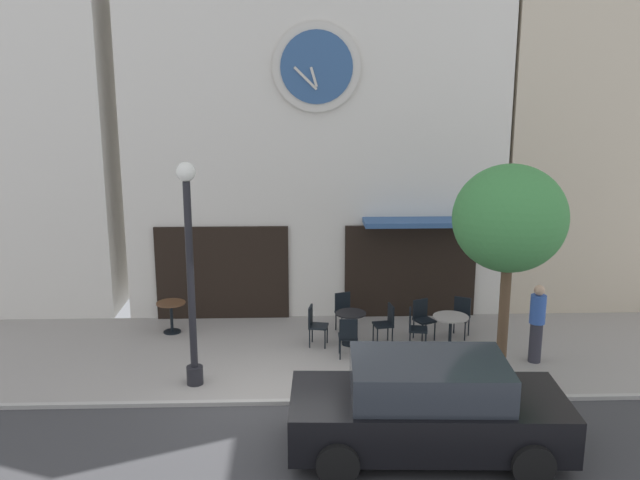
% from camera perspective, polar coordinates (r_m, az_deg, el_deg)
% --- Properties ---
extents(ground_plane, '(28.07, 10.14, 0.13)m').
position_cam_1_polar(ground_plane, '(12.70, -3.95, -14.09)').
color(ground_plane, gray).
extents(clock_building, '(9.19, 3.83, 11.81)m').
position_cam_1_polar(clock_building, '(17.59, -0.41, 14.16)').
color(clock_building, silver).
rests_on(clock_building, ground_plane).
extents(neighbor_building_left, '(5.52, 4.99, 12.26)m').
position_cam_1_polar(neighbor_building_left, '(20.19, -23.77, 13.13)').
color(neighbor_building_left, silver).
rests_on(neighbor_building_left, ground_plane).
extents(neighbor_building_right, '(6.26, 3.18, 14.94)m').
position_cam_1_polar(neighbor_building_right, '(19.81, 23.88, 17.04)').
color(neighbor_building_right, beige).
rests_on(neighbor_building_right, ground_plane).
extents(street_lamp, '(0.36, 0.36, 4.32)m').
position_cam_1_polar(street_lamp, '(13.19, -10.61, -2.87)').
color(street_lamp, black).
rests_on(street_lamp, ground_plane).
extents(street_tree, '(2.11, 1.90, 4.29)m').
position_cam_1_polar(street_tree, '(13.14, 15.35, 1.62)').
color(street_tree, brown).
rests_on(street_tree, ground_plane).
extents(cafe_table_center_left, '(0.67, 0.67, 0.73)m').
position_cam_1_polar(cafe_table_center_left, '(16.48, -12.13, -5.79)').
color(cafe_table_center_left, black).
rests_on(cafe_table_center_left, ground_plane).
extents(cafe_table_rightmost, '(0.67, 0.67, 0.74)m').
position_cam_1_polar(cafe_table_rightmost, '(15.45, 2.54, -6.78)').
color(cafe_table_rightmost, black).
rests_on(cafe_table_rightmost, ground_plane).
extents(cafe_table_near_curb, '(0.78, 0.78, 0.74)m').
position_cam_1_polar(cafe_table_near_curb, '(15.46, 10.68, -6.85)').
color(cafe_table_near_curb, black).
rests_on(cafe_table_near_curb, ground_plane).
extents(cafe_chair_near_tree, '(0.53, 0.53, 0.90)m').
position_cam_1_polar(cafe_chair_near_tree, '(15.94, 8.42, -6.20)').
color(cafe_chair_near_tree, black).
rests_on(cafe_chair_near_tree, ground_plane).
extents(cafe_chair_near_lamp, '(0.51, 0.51, 0.90)m').
position_cam_1_polar(cafe_chair_near_lamp, '(16.24, 2.00, -5.68)').
color(cafe_chair_near_lamp, black).
rests_on(cafe_chair_near_lamp, ground_plane).
extents(cafe_chair_right_end, '(0.46, 0.46, 0.90)m').
position_cam_1_polar(cafe_chair_right_end, '(15.32, 7.77, -7.00)').
color(cafe_chair_right_end, black).
rests_on(cafe_chair_right_end, ground_plane).
extents(cafe_chair_facing_street, '(0.54, 0.54, 0.90)m').
position_cam_1_polar(cafe_chair_facing_street, '(16.23, 11.52, -5.97)').
color(cafe_chair_facing_street, black).
rests_on(cafe_chair_facing_street, ground_plane).
extents(cafe_chair_mid_row, '(0.46, 0.46, 0.90)m').
position_cam_1_polar(cafe_chair_mid_row, '(15.53, 5.50, -6.65)').
color(cafe_chair_mid_row, black).
rests_on(cafe_chair_mid_row, ground_plane).
extents(cafe_chair_left_end, '(0.40, 0.40, 0.90)m').
position_cam_1_polar(cafe_chair_left_end, '(14.71, 2.33, -7.76)').
color(cafe_chair_left_end, black).
rests_on(cafe_chair_left_end, ground_plane).
extents(cafe_chair_outer, '(0.47, 0.47, 0.90)m').
position_cam_1_polar(cafe_chair_outer, '(15.37, -0.43, -6.80)').
color(cafe_chair_outer, black).
rests_on(cafe_chair_outer, ground_plane).
extents(pedestrian_blue, '(0.45, 0.45, 1.67)m').
position_cam_1_polar(pedestrian_blue, '(15.09, 17.41, -6.49)').
color(pedestrian_blue, '#2D2D38').
rests_on(pedestrian_blue, ground_plane).
extents(parked_car_black, '(4.38, 2.18, 1.55)m').
position_cam_1_polar(parked_car_black, '(11.30, 8.84, -13.45)').
color(parked_car_black, black).
rests_on(parked_car_black, ground_plane).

